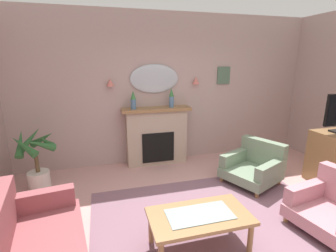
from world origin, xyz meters
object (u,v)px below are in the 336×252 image
(armchair_in_corner, at_px, (254,165))
(floral_couch, at_px, (26,252))
(fireplace, at_px, (157,136))
(wall_sconce_left, at_px, (110,82))
(coffee_table, at_px, (199,219))
(potted_plant_tall_palm, at_px, (36,159))
(wall_sconce_right, at_px, (196,81))
(mantel_vase_left, at_px, (133,100))
(mantel_vase_centre, at_px, (171,98))
(framed_picture, at_px, (224,75))
(wall_mirror, at_px, (154,79))

(armchair_in_corner, bearing_deg, floral_couch, -159.83)
(fireplace, distance_m, wall_sconce_left, 1.38)
(coffee_table, bearing_deg, wall_sconce_left, 106.06)
(wall_sconce_left, distance_m, potted_plant_tall_palm, 1.81)
(wall_sconce_left, height_order, wall_sconce_right, same)
(wall_sconce_left, relative_size, potted_plant_tall_palm, 0.14)
(mantel_vase_left, relative_size, wall_sconce_left, 2.48)
(mantel_vase_centre, distance_m, wall_sconce_right, 0.64)
(coffee_table, xyz_separation_m, potted_plant_tall_palm, (-2.01, 1.98, 0.14))
(fireplace, bearing_deg, potted_plant_tall_palm, -165.88)
(floral_couch, relative_size, armchair_in_corner, 1.69)
(wall_sconce_left, height_order, coffee_table, wall_sconce_left)
(wall_sconce_left, height_order, armchair_in_corner, wall_sconce_left)
(floral_couch, xyz_separation_m, potted_plant_tall_palm, (-0.29, 1.92, 0.20))
(coffee_table, bearing_deg, mantel_vase_centre, 80.80)
(armchair_in_corner, bearing_deg, fireplace, 138.76)
(wall_sconce_right, distance_m, armchair_in_corner, 2.00)
(fireplace, bearing_deg, armchair_in_corner, -41.24)
(framed_picture, distance_m, floral_couch, 4.46)
(mantel_vase_left, xyz_separation_m, armchair_in_corner, (1.89, -1.23, -1.03))
(framed_picture, relative_size, floral_couch, 0.20)
(mantel_vase_centre, height_order, potted_plant_tall_palm, mantel_vase_centre)
(mantel_vase_left, height_order, mantel_vase_centre, mantel_vase_centre)
(wall_mirror, bearing_deg, wall_sconce_left, -176.63)
(floral_couch, xyz_separation_m, armchair_in_corner, (3.26, 1.20, -0.01))
(mantel_vase_centre, height_order, coffee_table, mantel_vase_centre)
(mantel_vase_centre, distance_m, potted_plant_tall_palm, 2.60)
(armchair_in_corner, bearing_deg, wall_sconce_left, 149.42)
(fireplace, xyz_separation_m, mantel_vase_left, (-0.45, -0.03, 0.76))
(wall_sconce_right, bearing_deg, coffee_table, -110.11)
(coffee_table, height_order, armchair_in_corner, armchair_in_corner)
(floral_couch, height_order, armchair_in_corner, floral_couch)
(fireplace, bearing_deg, mantel_vase_left, -176.40)
(coffee_table, relative_size, floral_couch, 0.61)
(wall_mirror, distance_m, armchair_in_corner, 2.45)
(fireplace, relative_size, potted_plant_tall_palm, 1.34)
(fireplace, bearing_deg, coffee_table, -92.32)
(fireplace, distance_m, framed_picture, 1.91)
(wall_sconce_left, bearing_deg, mantel_vase_left, -16.70)
(wall_sconce_left, distance_m, coffee_table, 2.99)
(fireplace, height_order, framed_picture, framed_picture)
(wall_sconce_left, relative_size, armchair_in_corner, 0.13)
(mantel_vase_centre, distance_m, coffee_table, 2.69)
(floral_couch, relative_size, potted_plant_tall_palm, 1.78)
(potted_plant_tall_palm, bearing_deg, framed_picture, 10.70)
(framed_picture, relative_size, coffee_table, 0.33)
(framed_picture, distance_m, potted_plant_tall_palm, 3.87)
(wall_mirror, xyz_separation_m, wall_sconce_right, (0.85, -0.05, -0.05))
(mantel_vase_left, xyz_separation_m, floral_couch, (-1.37, -2.43, -1.01))
(mantel_vase_left, relative_size, wall_mirror, 0.36)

